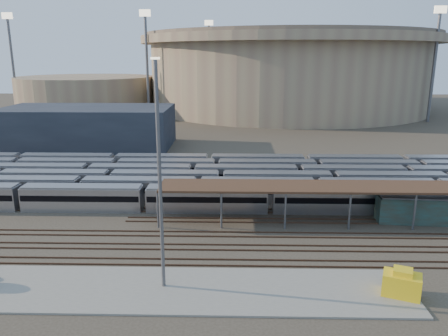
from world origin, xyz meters
The scene contains 15 objects.
ground centered at (0.00, 0.00, 0.00)m, with size 420.00×420.00×0.00m, color #383026.
apron centered at (-5.00, -15.00, 0.10)m, with size 50.00×9.00×0.20m, color gray.
subway_trains centered at (-0.73, 18.50, 1.80)m, with size 124.70×23.90×3.60m.
inspection_shed centered at (22.00, 4.00, 4.98)m, with size 60.30×6.00×5.30m.
empty_tracks centered at (0.00, -5.00, 0.09)m, with size 170.00×9.62×0.18m.
stadium centered at (25.00, 140.00, 16.47)m, with size 124.00×124.00×32.50m.
secondary_arena centered at (-60.00, 130.00, 7.00)m, with size 56.00×56.00×14.00m, color gray.
service_building centered at (-35.00, 55.00, 5.00)m, with size 42.00×20.00×10.00m, color #1E232D.
floodlight_0 centered at (-30.00, 110.00, 20.65)m, with size 4.00×1.00×38.40m.
floodlight_1 centered at (-85.00, 120.00, 20.65)m, with size 4.00×1.00×38.40m.
floodlight_2 centered at (70.00, 100.00, 20.65)m, with size 4.00×1.00×38.40m.
floodlight_3 centered at (-10.00, 160.00, 20.65)m, with size 4.00×1.00×38.40m.
teal_boxcar centered at (30.24, 4.00, 1.82)m, with size 15.64×3.02×3.65m, color #1F4E4B.
yard_light_pole centered at (-4.77, -14.42, 11.48)m, with size 0.81×0.36×22.39m.
yellow_equipment centered at (18.50, -15.60, 1.29)m, with size 3.50×2.19×2.19m, color yellow.
Camera 1 is at (2.27, -53.89, 22.80)m, focal length 35.00 mm.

